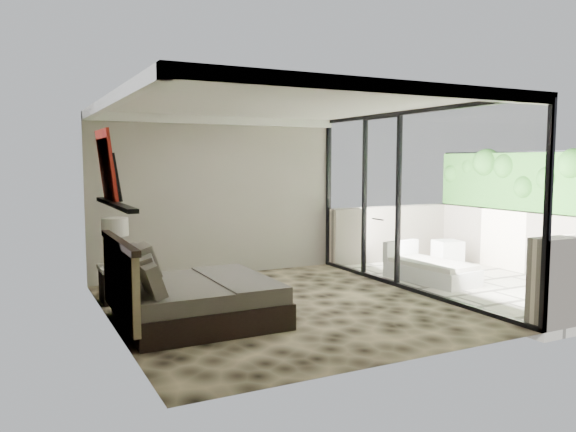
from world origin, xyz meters
name	(u,v)px	position (x,y,z in m)	size (l,w,h in m)	color
floor	(280,306)	(0.00, 0.00, 0.00)	(5.00, 5.00, 0.00)	black
ceiling	(280,104)	(0.00, 0.00, 2.79)	(4.50, 5.00, 0.02)	silver
back_wall	(219,196)	(0.00, 2.49, 1.40)	(4.50, 0.02, 2.80)	gray
left_wall	(111,213)	(-2.24, 0.00, 1.40)	(0.02, 5.00, 2.80)	gray
glass_wall	(410,201)	(2.25, 0.00, 1.40)	(0.08, 5.00, 2.80)	white
terrace_slab	(479,284)	(3.75, 0.00, -0.06)	(3.00, 5.00, 0.12)	beige
parapet_far	(536,243)	(5.10, 0.00, 0.55)	(0.30, 5.00, 1.10)	beige
foliage_hedge	(538,182)	(5.10, 0.00, 1.65)	(0.36, 4.60, 1.10)	#327223
picture_ledge	(115,204)	(-2.18, 0.10, 1.50)	(0.12, 2.20, 0.05)	black
bed	(190,298)	(-1.35, -0.20, 0.32)	(1.92, 1.87, 1.06)	black
nightstand	(120,282)	(-1.93, 1.33, 0.28)	(0.57, 0.57, 0.57)	black
table_lamp	(115,235)	(-1.97, 1.38, 0.96)	(0.38, 0.38, 0.69)	black
abstract_canvas	(106,165)	(-2.19, 0.56, 1.97)	(0.04, 0.90, 0.90)	#AF350F
framed_print	(114,177)	(-2.14, 0.35, 1.82)	(0.03, 0.50, 0.60)	black
ottoman	(448,253)	(4.33, 1.40, 0.24)	(0.47, 0.47, 0.47)	silver
lounger	(429,270)	(3.00, 0.40, 0.19)	(0.94, 1.62, 0.61)	silver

